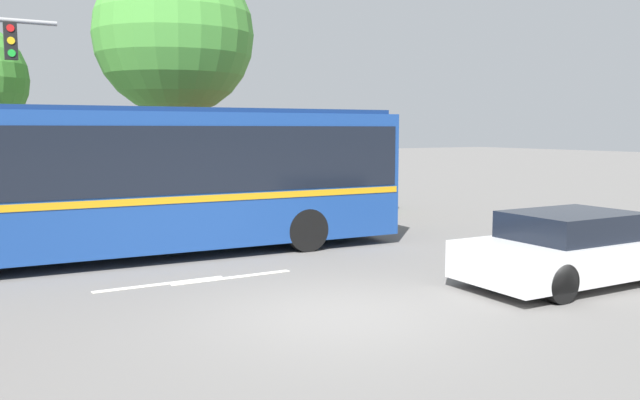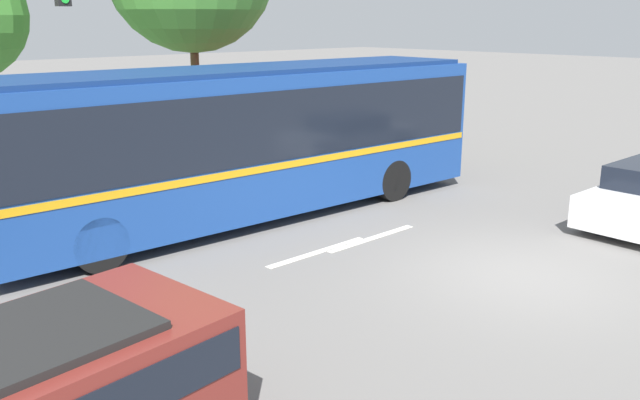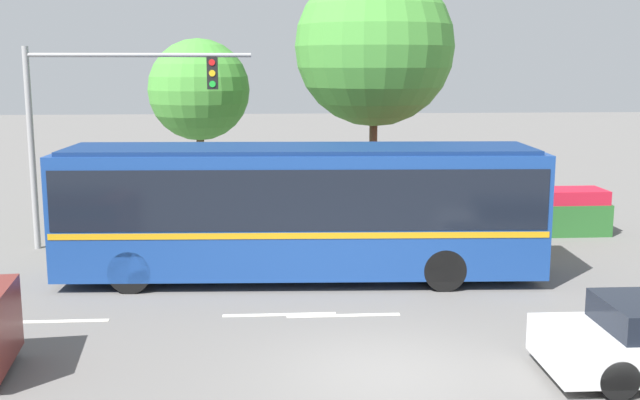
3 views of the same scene
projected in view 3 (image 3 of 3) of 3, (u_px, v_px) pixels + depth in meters
ground_plane at (386, 373)px, 13.20m from camera, size 140.00×140.00×0.00m
city_bus at (300, 204)px, 18.74m from camera, size 11.75×3.10×3.28m
traffic_light_pole at (93, 111)px, 21.59m from camera, size 6.30×0.24×5.73m
flowering_hedge at (480, 213)px, 23.84m from camera, size 7.94×1.36×1.40m
street_tree_left at (199, 90)px, 26.54m from camera, size 3.50×3.50×6.11m
street_tree_centre at (374, 47)px, 24.33m from camera, size 5.04×5.04×8.30m
lane_stripe_near at (343, 315)px, 16.23m from camera, size 2.40×0.16×0.01m
lane_stripe_mid at (279, 315)px, 16.27m from camera, size 2.40×0.16×0.01m
lane_stripe_far at (50, 321)px, 15.85m from camera, size 2.40×0.16×0.01m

